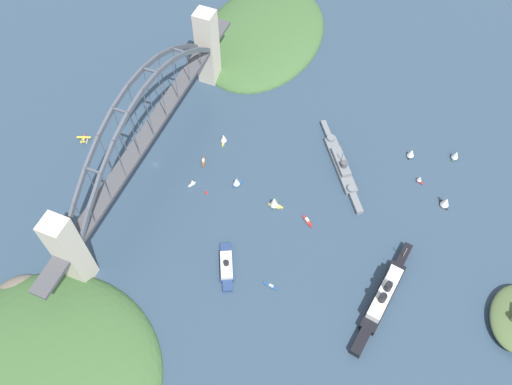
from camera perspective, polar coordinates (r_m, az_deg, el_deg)
ground_plane at (r=388.17m, az=-10.81°, el=3.04°), size 1400.00×1400.00×0.00m
harbor_arch_bridge at (r=361.57m, az=-11.67°, el=6.29°), size 248.92×14.29×78.10m
headland_west_shore at (r=478.74m, az=0.63°, el=16.76°), size 145.01×100.65×23.99m
headland_east_shore at (r=338.97m, az=-22.09°, el=-17.60°), size 126.76×137.42×31.12m
ocean_liner at (r=334.65m, az=13.61°, el=-10.76°), size 81.92×18.07×17.96m
naval_cruiser at (r=382.35m, az=9.16°, el=3.00°), size 70.27×52.44×16.76m
harbor_ferry_steamer at (r=337.28m, az=-3.20°, el=-7.89°), size 32.88×20.77×8.02m
seaplane_taxiing_near_bridge at (r=413.01m, az=-18.08°, el=5.51°), size 7.61×10.45×4.91m
small_boat_0 at (r=371.37m, az=-6.89°, el=1.13°), size 5.84×4.60×5.96m
small_boat_1 at (r=407.29m, az=20.75°, el=3.83°), size 9.13×5.73×9.12m
small_boat_2 at (r=380.05m, az=19.80°, el=-0.95°), size 9.37×9.15×9.76m
small_boat_3 at (r=387.71m, az=17.25°, el=1.41°), size 4.78×5.72×5.88m
small_boat_4 at (r=356.98m, az=1.98°, el=-1.02°), size 6.21×10.46×11.27m
small_boat_5 at (r=398.38m, az=16.42°, el=4.13°), size 9.31×5.62×8.83m
small_boat_6 at (r=391.45m, az=-3.53°, el=5.89°), size 8.42×5.66×9.02m
small_boat_7 at (r=367.80m, az=-2.13°, el=1.20°), size 8.40×6.60×8.65m
small_boat_8 at (r=355.84m, az=5.57°, el=-3.06°), size 7.19×9.05×2.21m
small_boat_9 at (r=383.45m, az=-5.70°, el=3.34°), size 8.41×4.82×2.24m
small_boat_10 at (r=333.18m, az=1.57°, el=-10.03°), size 2.50×9.18×1.94m
channel_marker_buoy at (r=367.78m, az=-5.43°, el=0.08°), size 2.20×2.20×2.75m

